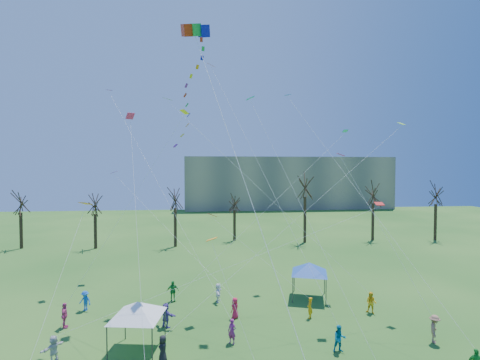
{
  "coord_description": "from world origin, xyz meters",
  "views": [
    {
      "loc": [
        -2.18,
        -15.88,
        11.73
      ],
      "look_at": [
        -0.06,
        5.0,
        11.0
      ],
      "focal_mm": 25.0,
      "sensor_mm": 36.0,
      "label": 1
    }
  ],
  "objects": [
    {
      "name": "small_kites_aloft",
      "position": [
        -1.0,
        12.29,
        13.12
      ],
      "size": [
        27.69,
        20.81,
        30.92
      ],
      "color": "orange",
      "rests_on": "ground"
    },
    {
      "name": "canopy_tent_white",
      "position": [
        -6.59,
        5.73,
        2.71
      ],
      "size": [
        4.22,
        4.22,
        3.2
      ],
      "color": "#3F3F44",
      "rests_on": "ground"
    },
    {
      "name": "festival_crowd",
      "position": [
        -0.78,
        6.68,
        0.85
      ],
      "size": [
        26.64,
        14.42,
        1.86
      ],
      "color": "red",
      "rests_on": "ground"
    },
    {
      "name": "bare_tree_row",
      "position": [
        7.27,
        35.4,
        6.77
      ],
      "size": [
        69.11,
        7.98,
        11.31
      ],
      "color": "black",
      "rests_on": "ground"
    },
    {
      "name": "big_box_kite",
      "position": [
        -2.88,
        5.74,
        16.5
      ],
      "size": [
        3.65,
        6.93,
        22.66
      ],
      "color": "red",
      "rests_on": "ground"
    },
    {
      "name": "distant_building",
      "position": [
        22.0,
        82.0,
        7.5
      ],
      "size": [
        60.0,
        14.0,
        15.0
      ],
      "primitive_type": "cube",
      "color": "gray",
      "rests_on": "ground"
    },
    {
      "name": "canopy_tent_blue",
      "position": [
        7.07,
        13.16,
        2.75
      ],
      "size": [
        4.13,
        4.13,
        3.24
      ],
      "color": "#3F3F44",
      "rests_on": "ground"
    }
  ]
}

